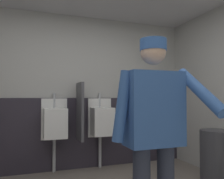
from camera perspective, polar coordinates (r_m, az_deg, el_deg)
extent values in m
cube|color=#B2B2AD|center=(3.95, -9.97, -0.46)|extent=(4.62, 0.12, 2.53)
cube|color=#2D2833|center=(3.92, -9.83, -10.53)|extent=(4.02, 0.03, 1.16)
cube|color=white|center=(3.84, -13.99, -6.99)|extent=(0.40, 0.05, 0.65)
cube|color=white|center=(3.67, -13.73, -8.01)|extent=(0.34, 0.30, 0.45)
cylinder|color=#B7BABF|center=(3.81, -13.94, -2.58)|extent=(0.04, 0.04, 0.24)
cylinder|color=#B7BABF|center=(3.89, -14.00, -15.14)|extent=(0.05, 0.05, 0.55)
cube|color=white|center=(3.98, -3.12, -6.85)|extent=(0.40, 0.05, 0.65)
cube|color=white|center=(3.83, -2.38, -7.81)|extent=(0.34, 0.30, 0.45)
cylinder|color=#B7BABF|center=(3.96, -3.07, -2.60)|extent=(0.04, 0.04, 0.24)
cylinder|color=#B7BABF|center=(4.03, -2.96, -14.71)|extent=(0.05, 0.05, 0.55)
cube|color=#4C4C51|center=(3.69, -7.83, -5.29)|extent=(0.04, 0.40, 0.90)
cube|color=#335999|center=(1.92, 10.13, -4.61)|extent=(0.46, 0.24, 0.60)
cylinder|color=#335999|center=(1.80, 2.48, -4.09)|extent=(0.17, 0.09, 0.56)
cylinder|color=#335999|center=(1.89, 20.78, -0.31)|extent=(0.09, 0.50, 0.39)
sphere|color=#D8AD8C|center=(1.95, 10.05, 9.05)|extent=(0.21, 0.21, 0.21)
cylinder|color=#335999|center=(1.97, 10.04, 10.68)|extent=(0.22, 0.22, 0.09)
cylinder|color=#38383D|center=(3.47, 24.08, -15.08)|extent=(0.40, 0.40, 0.74)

